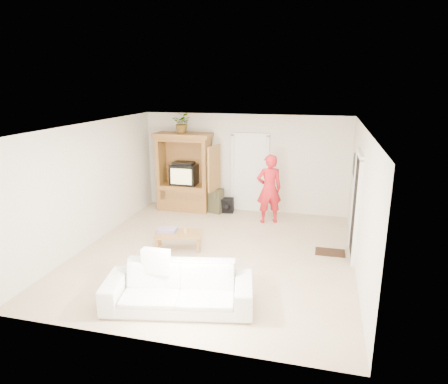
# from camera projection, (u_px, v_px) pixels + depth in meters

# --- Properties ---
(floor) EXTENTS (6.00, 6.00, 0.00)m
(floor) POSITION_uv_depth(u_px,v_px,m) (215.00, 253.00, 8.23)
(floor) COLOR tan
(floor) RESTS_ON ground
(ceiling) EXTENTS (6.00, 6.00, 0.00)m
(ceiling) POSITION_uv_depth(u_px,v_px,m) (214.00, 126.00, 7.53)
(ceiling) COLOR white
(ceiling) RESTS_ON floor
(wall_back) EXTENTS (5.50, 0.00, 5.50)m
(wall_back) POSITION_uv_depth(u_px,v_px,m) (245.00, 163.00, 10.68)
(wall_back) COLOR silver
(wall_back) RESTS_ON floor
(wall_front) EXTENTS (5.50, 0.00, 5.50)m
(wall_front) POSITION_uv_depth(u_px,v_px,m) (152.00, 254.00, 5.08)
(wall_front) COLOR silver
(wall_front) RESTS_ON floor
(wall_left) EXTENTS (0.00, 6.00, 6.00)m
(wall_left) POSITION_uv_depth(u_px,v_px,m) (91.00, 184.00, 8.53)
(wall_left) COLOR silver
(wall_left) RESTS_ON floor
(wall_right) EXTENTS (0.00, 6.00, 6.00)m
(wall_right) POSITION_uv_depth(u_px,v_px,m) (361.00, 202.00, 7.23)
(wall_right) COLOR silver
(wall_right) RESTS_ON floor
(armoire) EXTENTS (1.82, 1.14, 2.10)m
(armoire) POSITION_uv_depth(u_px,v_px,m) (185.00, 177.00, 10.84)
(armoire) COLOR #985E2F
(armoire) RESTS_ON floor
(door_back) EXTENTS (0.85, 0.05, 2.04)m
(door_back) POSITION_uv_depth(u_px,v_px,m) (250.00, 174.00, 10.69)
(door_back) COLOR white
(door_back) RESTS_ON floor
(doorway_right) EXTENTS (0.05, 0.90, 2.04)m
(doorway_right) POSITION_uv_depth(u_px,v_px,m) (356.00, 207.00, 7.87)
(doorway_right) COLOR black
(doorway_right) RESTS_ON floor
(framed_picture) EXTENTS (0.03, 0.60, 0.48)m
(framed_picture) POSITION_uv_depth(u_px,v_px,m) (355.00, 165.00, 8.93)
(framed_picture) COLOR black
(framed_picture) RESTS_ON wall_right
(doormat) EXTENTS (0.60, 0.40, 0.02)m
(doormat) POSITION_uv_depth(u_px,v_px,m) (330.00, 252.00, 8.24)
(doormat) COLOR #382316
(doormat) RESTS_ON floor
(plant) EXTENTS (0.49, 0.42, 0.53)m
(plant) POSITION_uv_depth(u_px,v_px,m) (182.00, 123.00, 10.43)
(plant) COLOR #4C7238
(plant) RESTS_ON armoire
(man) EXTENTS (0.74, 0.62, 1.73)m
(man) POSITION_uv_depth(u_px,v_px,m) (269.00, 189.00, 9.81)
(man) COLOR red
(man) RESTS_ON floor
(sofa) EXTENTS (2.42, 1.32, 0.67)m
(sofa) POSITION_uv_depth(u_px,v_px,m) (178.00, 288.00, 6.18)
(sofa) COLOR silver
(sofa) RESTS_ON floor
(coffee_table) EXTENTS (1.08, 0.78, 0.36)m
(coffee_table) POSITION_uv_depth(u_px,v_px,m) (178.00, 235.00, 8.35)
(coffee_table) COLOR olive
(coffee_table) RESTS_ON floor
(towel) EXTENTS (0.40, 0.31, 0.08)m
(towel) POSITION_uv_depth(u_px,v_px,m) (167.00, 230.00, 8.39)
(towel) COLOR #DB4955
(towel) RESTS_ON coffee_table
(candle) EXTENTS (0.08, 0.08, 0.10)m
(candle) POSITION_uv_depth(u_px,v_px,m) (185.00, 230.00, 8.34)
(candle) COLOR tan
(candle) RESTS_ON coffee_table
(backpack_black) EXTENTS (0.34, 0.22, 0.40)m
(backpack_black) POSITION_uv_depth(u_px,v_px,m) (227.00, 206.00, 10.69)
(backpack_black) COLOR black
(backpack_black) RESTS_ON floor
(backpack_olive) EXTENTS (0.42, 0.36, 0.67)m
(backpack_olive) POSITION_uv_depth(u_px,v_px,m) (216.00, 201.00, 10.69)
(backpack_olive) COLOR #47442B
(backpack_olive) RESTS_ON floor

